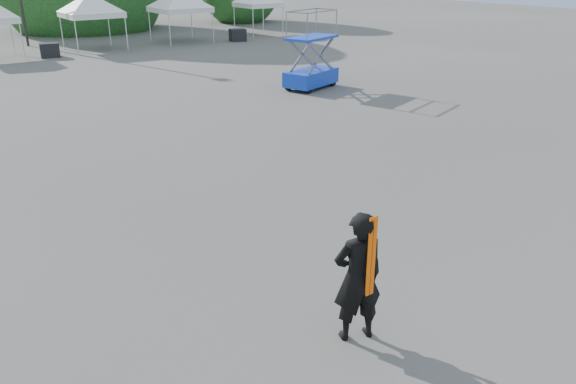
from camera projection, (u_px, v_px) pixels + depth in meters
ground at (275, 260)px, 10.31m from camera, size 120.00×120.00×0.00m
man at (358, 277)px, 7.86m from camera, size 0.84×0.69×2.00m
scissor_lift at (311, 50)px, 23.50m from camera, size 2.73×1.93×3.20m
crate_mid at (50, 50)px, 31.56m from camera, size 1.15×0.97×0.79m
crate_east at (238, 35)px, 37.82m from camera, size 1.18×1.01×0.80m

